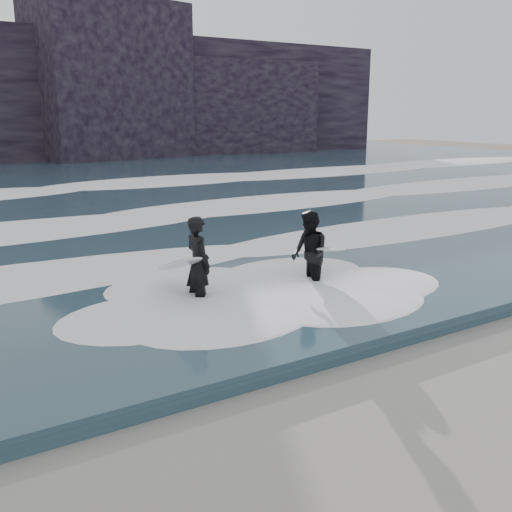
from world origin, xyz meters
The scene contains 6 objects.
sea centered at (0.00, 29.00, 0.15)m, with size 90.00×52.00×0.30m, color #263F4C.
foam_near centered at (0.00, 9.00, 0.40)m, with size 60.00×3.20×0.20m, color white.
foam_mid centered at (0.00, 16.00, 0.42)m, with size 60.00×4.00×0.24m, color white.
foam_far centered at (0.00, 25.00, 0.45)m, with size 60.00×4.80×0.30m, color white.
surfer_left centered at (-1.29, 6.57, 0.97)m, with size 1.07×2.27×1.92m.
surfer_right centered at (1.29, 6.17, 0.93)m, with size 1.48×2.20×1.85m.
Camera 1 is at (-5.94, -3.33, 3.86)m, focal length 40.00 mm.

